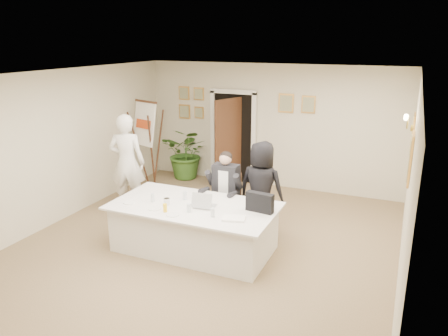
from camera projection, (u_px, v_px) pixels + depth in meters
name	position (u px, v px, depth m)	size (l,w,h in m)	color
floor	(204.00, 247.00, 7.26)	(7.00, 7.00, 0.00)	brown
ceiling	(202.00, 75.00, 6.46)	(6.00, 7.00, 0.02)	white
wall_back	(270.00, 126.00, 9.94)	(6.00, 0.10, 2.80)	beige
wall_front	(26.00, 270.00, 3.78)	(6.00, 0.10, 2.80)	beige
wall_left	(56.00, 148.00, 8.00)	(0.10, 7.00, 2.80)	beige
wall_right	(409.00, 192.00, 5.72)	(0.10, 7.00, 2.80)	beige
doorway	(232.00, 140.00, 10.22)	(1.14, 0.86, 2.20)	black
pictures_back_wall	(237.00, 105.00, 10.08)	(3.40, 0.06, 0.80)	#E3A74D
pictures_right_wall	(411.00, 146.00, 6.68)	(0.06, 2.20, 0.80)	#E3A74D
wall_sconce	(409.00, 123.00, 6.61)	(0.20, 0.30, 0.24)	gold
conference_table	(194.00, 227.00, 7.07)	(2.64, 1.41, 0.78)	silver
seated_man	(225.00, 190.00, 7.77)	(0.62, 0.66, 1.45)	black
flip_chart	(149.00, 148.00, 10.01)	(0.71, 0.53, 1.96)	#3E2213
standing_man	(127.00, 163.00, 8.60)	(0.71, 0.47, 1.95)	white
standing_woman	(261.00, 188.00, 7.55)	(0.81, 0.53, 1.67)	black
potted_palm	(187.00, 153.00, 10.65)	(1.15, 0.99, 1.27)	#325D1F
laptop	(205.00, 198.00, 6.86)	(0.33, 0.35, 0.28)	#B7BABC
laptop_bag	(260.00, 202.00, 6.65)	(0.43, 0.12, 0.30)	black
paper_stack	(234.00, 218.00, 6.40)	(0.33, 0.23, 0.03)	white
plate_left	(129.00, 202.00, 7.06)	(0.21, 0.21, 0.01)	white
plate_mid	(155.00, 208.00, 6.80)	(0.21, 0.21, 0.01)	white
plate_near	(173.00, 215.00, 6.56)	(0.20, 0.20, 0.01)	white
glass_a	(153.00, 198.00, 7.07)	(0.06, 0.06, 0.14)	silver
glass_b	(189.00, 208.00, 6.65)	(0.07, 0.07, 0.14)	silver
glass_c	(213.00, 213.00, 6.47)	(0.06, 0.06, 0.14)	silver
glass_d	(185.00, 196.00, 7.17)	(0.07, 0.07, 0.14)	silver
oj_glass	(165.00, 208.00, 6.67)	(0.06, 0.06, 0.13)	yellow
steel_jug	(167.00, 202.00, 6.95)	(0.10, 0.10, 0.11)	silver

